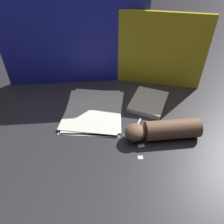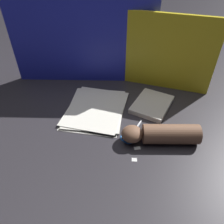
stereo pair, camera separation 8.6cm
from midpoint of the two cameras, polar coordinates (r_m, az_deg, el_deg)
name	(u,v)px [view 1 (the left image)]	position (r m, az deg, el deg)	size (l,w,h in m)	color
ground_plane	(110,120)	(1.02, -2.96, -2.20)	(6.00, 6.00, 0.00)	#2D2B30
backdrop_panel_left	(74,36)	(1.21, -12.13, 18.73)	(0.77, 0.11, 0.53)	#2833D1
backdrop_panel_center	(150,50)	(1.20, 7.84, 15.61)	(0.57, 0.11, 0.39)	yellow
paper_stack	(94,110)	(1.07, -7.12, 0.38)	(0.29, 0.35, 0.01)	white
book_closed	(148,102)	(1.12, 7.35, 2.60)	(0.23, 0.26, 0.02)	silver
scissors	(134,133)	(0.95, 3.07, -5.64)	(0.15, 0.16, 0.01)	silver
hand_forearm	(164,130)	(0.92, 10.76, -4.74)	(0.32, 0.13, 0.08)	brown
paper_scrap_near	(140,157)	(0.86, 4.56, -11.86)	(0.02, 0.02, 0.00)	white
paper_scrap_mid	(141,146)	(0.90, 4.91, -8.88)	(0.03, 0.02, 0.00)	white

